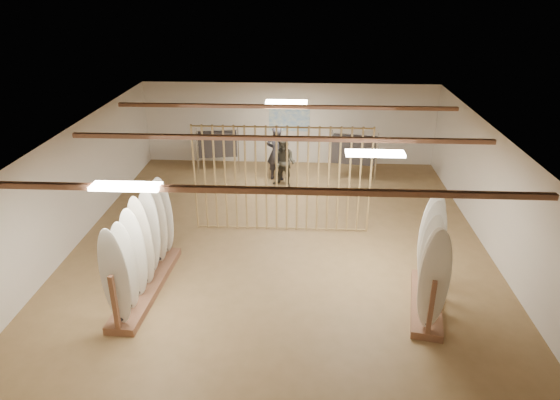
# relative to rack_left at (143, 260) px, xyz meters

# --- Properties ---
(floor) EXTENTS (12.00, 12.00, 0.00)m
(floor) POSITION_rel_rack_left_xyz_m (2.70, 2.10, -0.73)
(floor) COLOR olive
(floor) RESTS_ON ground
(ceiling) EXTENTS (12.00, 12.00, 0.00)m
(ceiling) POSITION_rel_rack_left_xyz_m (2.70, 2.10, 2.07)
(ceiling) COLOR gray
(ceiling) RESTS_ON ground
(wall_back) EXTENTS (12.00, 0.00, 12.00)m
(wall_back) POSITION_rel_rack_left_xyz_m (2.70, 8.10, 0.67)
(wall_back) COLOR silver
(wall_back) RESTS_ON ground
(wall_front) EXTENTS (12.00, 0.00, 12.00)m
(wall_front) POSITION_rel_rack_left_xyz_m (2.70, -3.90, 0.67)
(wall_front) COLOR silver
(wall_front) RESTS_ON ground
(wall_left) EXTENTS (0.00, 12.00, 12.00)m
(wall_left) POSITION_rel_rack_left_xyz_m (-2.30, 2.10, 0.67)
(wall_left) COLOR silver
(wall_left) RESTS_ON ground
(wall_right) EXTENTS (0.00, 12.00, 12.00)m
(wall_right) POSITION_rel_rack_left_xyz_m (7.70, 2.10, 0.67)
(wall_right) COLOR silver
(wall_right) RESTS_ON ground
(ceiling_slats) EXTENTS (9.50, 6.12, 0.10)m
(ceiling_slats) POSITION_rel_rack_left_xyz_m (2.70, 2.10, 1.99)
(ceiling_slats) COLOR brown
(ceiling_slats) RESTS_ON ground
(light_panels) EXTENTS (1.20, 0.35, 0.06)m
(light_panels) POSITION_rel_rack_left_xyz_m (2.70, 2.10, 2.01)
(light_panels) COLOR white
(light_panels) RESTS_ON ground
(bamboo_partition) EXTENTS (4.45, 0.05, 2.78)m
(bamboo_partition) POSITION_rel_rack_left_xyz_m (2.70, 2.90, 0.67)
(bamboo_partition) COLOR #A58550
(bamboo_partition) RESTS_ON ground
(poster) EXTENTS (1.40, 0.03, 0.90)m
(poster) POSITION_rel_rack_left_xyz_m (2.70, 8.08, 0.87)
(poster) COLOR #3874C5
(poster) RESTS_ON ground
(rack_left) EXTENTS (0.74, 3.07, 2.13)m
(rack_left) POSITION_rel_rack_left_xyz_m (0.00, 0.00, 0.00)
(rack_left) COLOR brown
(rack_left) RESTS_ON floor
(rack_right) EXTENTS (0.98, 2.26, 2.09)m
(rack_right) POSITION_rel_rack_left_xyz_m (5.75, -0.27, -0.02)
(rack_right) COLOR brown
(rack_right) RESTS_ON floor
(clothing_rack_a) EXTENTS (1.35, 0.55, 1.46)m
(clothing_rack_a) POSITION_rel_rack_left_xyz_m (0.35, 7.09, 0.22)
(clothing_rack_a) COLOR silver
(clothing_rack_a) RESTS_ON floor
(clothing_rack_b) EXTENTS (1.44, 0.61, 1.57)m
(clothing_rack_b) POSITION_rel_rack_left_xyz_m (4.81, 6.55, 0.29)
(clothing_rack_b) COLOR silver
(clothing_rack_b) RESTS_ON floor
(shopper_a) EXTENTS (0.82, 0.62, 2.05)m
(shopper_a) POSITION_rel_rack_left_xyz_m (2.36, 6.44, 0.29)
(shopper_a) COLOR #28272F
(shopper_a) RESTS_ON floor
(shopper_b) EXTENTS (1.06, 0.97, 1.78)m
(shopper_b) POSITION_rel_rack_left_xyz_m (2.62, 5.85, 0.16)
(shopper_b) COLOR #322F26
(shopper_b) RESTS_ON floor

